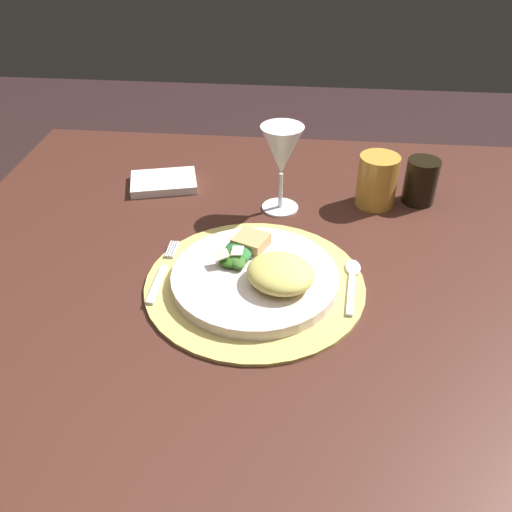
{
  "coord_description": "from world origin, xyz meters",
  "views": [
    {
      "loc": [
        0.0,
        -0.73,
        1.27
      ],
      "look_at": [
        -0.07,
        -0.02,
        0.75
      ],
      "focal_mm": 38.38,
      "sensor_mm": 36.0,
      "label": 1
    }
  ],
  "objects": [
    {
      "name": "dining_table",
      "position": [
        0.0,
        0.0,
        0.57
      ],
      "size": [
        1.24,
        0.97,
        0.73
      ],
      "color": "#44221A",
      "rests_on": "ground"
    },
    {
      "name": "dark_tumbler",
      "position": [
        0.22,
        0.22,
        0.77
      ],
      "size": [
        0.06,
        0.06,
        0.09
      ],
      "primitive_type": "cylinder",
      "color": "black",
      "rests_on": "dining_table"
    },
    {
      "name": "ground_plane",
      "position": [
        0.0,
        0.0,
        0.0
      ],
      "size": [
        6.0,
        6.0,
        0.0
      ],
      "primitive_type": "plane",
      "color": "black"
    },
    {
      "name": "amber_tumbler",
      "position": [
        0.14,
        0.2,
        0.78
      ],
      "size": [
        0.07,
        0.07,
        0.1
      ],
      "primitive_type": "cylinder",
      "color": "gold",
      "rests_on": "dining_table"
    },
    {
      "name": "bread_piece",
      "position": [
        -0.08,
        -0.0,
        0.76
      ],
      "size": [
        0.07,
        0.06,
        0.02
      ],
      "primitive_type": "cube",
      "rotation": [
        0.0,
        0.0,
        4.31
      ],
      "color": "tan",
      "rests_on": "dinner_plate"
    },
    {
      "name": "spoon",
      "position": [
        0.08,
        -0.05,
        0.74
      ],
      "size": [
        0.03,
        0.14,
        0.01
      ],
      "color": "silver",
      "rests_on": "placemat"
    },
    {
      "name": "wine_glass",
      "position": [
        -0.04,
        0.16,
        0.84
      ],
      "size": [
        0.08,
        0.08,
        0.16
      ],
      "color": "silver",
      "rests_on": "dining_table"
    },
    {
      "name": "napkin",
      "position": [
        -0.28,
        0.23,
        0.74
      ],
      "size": [
        0.15,
        0.12,
        0.02
      ],
      "primitive_type": "cube",
      "rotation": [
        0.0,
        0.0,
        0.26
      ],
      "color": "white",
      "rests_on": "dining_table"
    },
    {
      "name": "dinner_plate",
      "position": [
        -0.07,
        -0.07,
        0.74
      ],
      "size": [
        0.26,
        0.26,
        0.02
      ],
      "primitive_type": "cylinder",
      "color": "silver",
      "rests_on": "placemat"
    },
    {
      "name": "pasta_serving",
      "position": [
        -0.03,
        -0.09,
        0.77
      ],
      "size": [
        0.14,
        0.14,
        0.04
      ],
      "primitive_type": "ellipsoid",
      "rotation": [
        0.0,
        0.0,
        2.48
      ],
      "color": "#DDCE63",
      "rests_on": "dinner_plate"
    },
    {
      "name": "salad_greens",
      "position": [
        -0.1,
        -0.04,
        0.76
      ],
      "size": [
        0.07,
        0.08,
        0.02
      ],
      "color": "#295D16",
      "rests_on": "dinner_plate"
    },
    {
      "name": "placemat",
      "position": [
        -0.07,
        -0.07,
        0.73
      ],
      "size": [
        0.34,
        0.34,
        0.01
      ],
      "primitive_type": "cylinder",
      "color": "tan",
      "rests_on": "dining_table"
    },
    {
      "name": "fork",
      "position": [
        -0.21,
        -0.07,
        0.74
      ],
      "size": [
        0.02,
        0.16,
        0.0
      ],
      "color": "silver",
      "rests_on": "placemat"
    }
  ]
}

